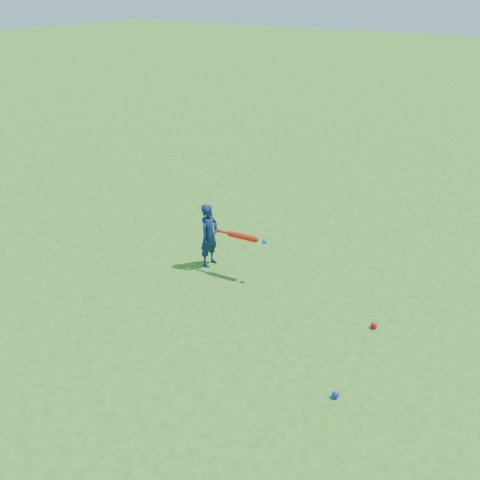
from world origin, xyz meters
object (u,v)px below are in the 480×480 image
at_px(ground_ball_red, 374,325).
at_px(bat_swing, 244,237).
at_px(child, 209,235).
at_px(ground_ball_blue, 335,395).

bearing_deg(ground_ball_red, bat_swing, 175.45).
height_order(child, bat_swing, child).
height_order(ground_ball_red, bat_swing, bat_swing).
xyz_separation_m(ground_ball_red, ground_ball_blue, (0.15, -1.34, -0.00)).
bearing_deg(child, ground_ball_red, -94.69).
bearing_deg(bat_swing, ground_ball_red, -11.40).
bearing_deg(bat_swing, ground_ball_blue, -41.88).
distance_m(ground_ball_red, ground_ball_blue, 1.35).
xyz_separation_m(child, ground_ball_red, (2.59, -0.14, -0.43)).
distance_m(child, ground_ball_red, 2.63).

